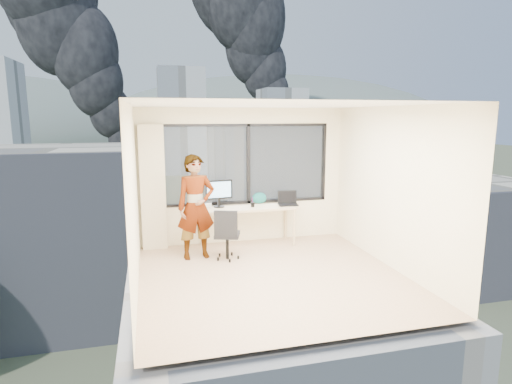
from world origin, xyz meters
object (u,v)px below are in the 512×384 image
object	(u,v)px
laptop	(288,199)
handbag	(259,198)
desk	(247,226)
person	(196,207)
game_console	(204,204)
chair	(227,233)
monitor	(219,193)

from	to	relation	value
laptop	handbag	xyz separation A→B (m)	(-0.51, 0.27, -0.01)
laptop	desk	bearing A→B (deg)	-174.00
desk	person	size ratio (longest dim) A/B	1.00
laptop	game_console	bearing A→B (deg)	178.24
person	laptop	xyz separation A→B (m)	(1.82, 0.44, -0.03)
game_console	handbag	distance (m)	1.08
chair	desk	bearing A→B (deg)	69.90
monitor	handbag	xyz separation A→B (m)	(0.82, 0.11, -0.15)
handbag	game_console	bearing A→B (deg)	157.86
laptop	person	bearing A→B (deg)	-157.46
chair	laptop	world-z (taller)	laptop
game_console	laptop	xyz separation A→B (m)	(1.58, -0.30, 0.09)
chair	person	size ratio (longest dim) A/B	0.51
desk	laptop	xyz separation A→B (m)	(0.80, -0.04, 0.50)
desk	game_console	size ratio (longest dim) A/B	6.33
desk	chair	distance (m)	0.87
desk	person	world-z (taller)	person
game_console	handbag	bearing A→B (deg)	10.88
game_console	laptop	bearing A→B (deg)	1.76
monitor	game_console	bearing A→B (deg)	143.54
person	handbag	size ratio (longest dim) A/B	6.28
chair	monitor	size ratio (longest dim) A/B	1.75
monitor	laptop	distance (m)	1.34
person	game_console	world-z (taller)	person
desk	person	bearing A→B (deg)	-154.72
monitor	laptop	world-z (taller)	monitor
desk	handbag	xyz separation A→B (m)	(0.29, 0.23, 0.49)
person	monitor	xyz separation A→B (m)	(0.50, 0.60, 0.11)
person	monitor	bearing A→B (deg)	42.16
handbag	laptop	bearing A→B (deg)	-48.64
person	laptop	world-z (taller)	person
desk	game_console	world-z (taller)	game_console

